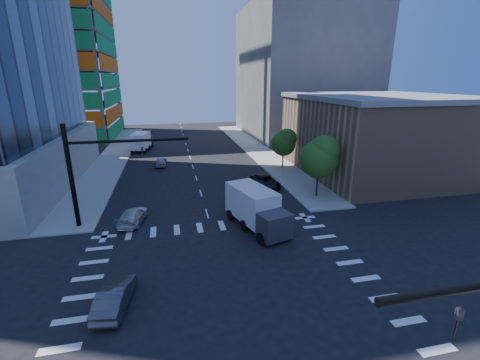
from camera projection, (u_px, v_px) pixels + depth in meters
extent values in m
plane|color=black|center=(229.00, 288.00, 20.28)|extent=(160.00, 160.00, 0.00)
cube|color=silver|center=(229.00, 288.00, 20.27)|extent=(20.00, 20.00, 0.01)
cube|color=#9D9A94|center=(256.00, 149.00, 60.06)|extent=(5.00, 60.00, 0.15)
cube|color=#9D9A94|center=(115.00, 155.00, 54.95)|extent=(5.00, 60.00, 0.15)
cube|color=#1A9043|center=(105.00, 20.00, 67.59)|extent=(0.12, 24.00, 49.00)
cube|color=#D55A0C|center=(11.00, 4.00, 53.27)|extent=(24.00, 0.12, 49.00)
cube|color=#A47F5F|center=(377.00, 136.00, 44.37)|extent=(20.00, 22.00, 10.00)
cube|color=slate|center=(382.00, 97.00, 42.78)|extent=(20.50, 22.50, 0.60)
cube|color=#66625C|center=(301.00, 72.00, 72.80)|extent=(24.00, 30.00, 28.00)
imported|color=black|center=(456.00, 324.00, 8.44)|extent=(0.16, 0.20, 1.00)
cylinder|color=black|center=(71.00, 177.00, 27.23)|extent=(0.40, 0.40, 9.00)
cylinder|color=black|center=(129.00, 141.00, 27.38)|extent=(10.00, 0.24, 0.24)
imported|color=black|center=(142.00, 153.00, 27.92)|extent=(0.16, 0.20, 1.00)
cylinder|color=#382316|center=(317.00, 186.00, 35.48)|extent=(0.20, 0.20, 2.27)
sphere|color=#1A4512|center=(319.00, 159.00, 34.55)|extent=(4.16, 4.16, 4.16)
sphere|color=#477A28|center=(324.00, 150.00, 34.06)|extent=(3.25, 3.25, 3.25)
cylinder|color=#382316|center=(283.00, 161.00, 46.77)|extent=(0.20, 0.20, 1.92)
sphere|color=#1A4512|center=(283.00, 144.00, 45.99)|extent=(3.52, 3.52, 3.52)
sphere|color=#477A28|center=(287.00, 138.00, 45.54)|extent=(2.75, 2.75, 2.75)
imported|color=black|center=(265.00, 181.00, 38.98)|extent=(3.00, 5.42, 1.44)
imported|color=silver|center=(133.00, 216.00, 29.29)|extent=(2.77, 4.91, 1.34)
imported|color=#989A9F|center=(161.00, 162.00, 48.41)|extent=(1.80, 4.04, 1.35)
imported|color=#444449|center=(115.00, 296.00, 18.36)|extent=(2.11, 4.47, 1.42)
cube|color=silver|center=(258.00, 207.00, 27.65)|extent=(4.02, 5.94, 2.82)
cube|color=#3E3D44|center=(258.00, 214.00, 27.86)|extent=(2.94, 2.57, 2.06)
cube|color=white|center=(142.00, 140.00, 58.89)|extent=(3.39, 5.54, 2.69)
cube|color=#3E3D44|center=(142.00, 143.00, 59.10)|extent=(2.68, 2.27, 1.96)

